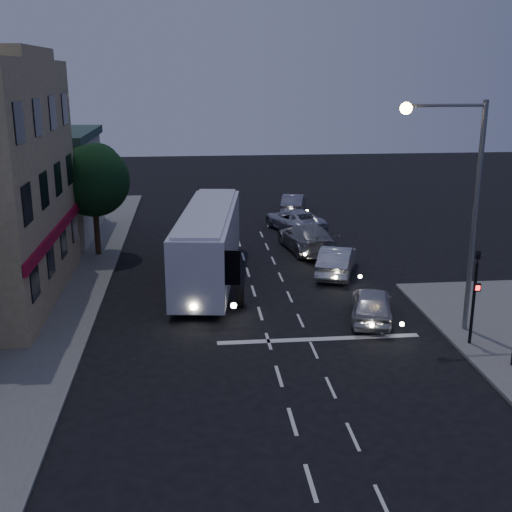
{
  "coord_description": "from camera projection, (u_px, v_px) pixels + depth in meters",
  "views": [
    {
      "loc": [
        -2.82,
        -20.89,
        10.08
      ],
      "look_at": [
        -0.04,
        6.4,
        2.2
      ],
      "focal_mm": 45.0,
      "sensor_mm": 36.0,
      "label": 1
    }
  ],
  "objects": [
    {
      "name": "ground",
      "position": [
        275.0,
        364.0,
        23.04
      ],
      "size": [
        120.0,
        120.0,
        0.0
      ],
      "primitive_type": "plane",
      "color": "black"
    },
    {
      "name": "road_markings",
      "position": [
        296.0,
        327.0,
        26.32
      ],
      "size": [
        8.0,
        30.55,
        0.01
      ],
      "color": "silver",
      "rests_on": "ground"
    },
    {
      "name": "tour_bus",
      "position": [
        209.0,
        242.0,
        31.89
      ],
      "size": [
        3.91,
        12.01,
        3.61
      ],
      "rotation": [
        0.0,
        0.0,
        -0.13
      ],
      "color": "silver",
      "rests_on": "ground"
    },
    {
      "name": "car_suv",
      "position": [
        372.0,
        304.0,
        26.92
      ],
      "size": [
        2.68,
        4.43,
        1.41
      ],
      "primitive_type": "imported",
      "rotation": [
        0.0,
        0.0,
        2.88
      ],
      "color": "silver",
      "rests_on": "ground"
    },
    {
      "name": "car_sedan_a",
      "position": [
        337.0,
        261.0,
        32.97
      ],
      "size": [
        3.05,
        4.83,
        1.5
      ],
      "primitive_type": "imported",
      "rotation": [
        0.0,
        0.0,
        2.79
      ],
      "color": "silver",
      "rests_on": "ground"
    },
    {
      "name": "car_sedan_b",
      "position": [
        306.0,
        238.0,
        37.3
      ],
      "size": [
        3.08,
        5.85,
        1.62
      ],
      "primitive_type": "imported",
      "rotation": [
        0.0,
        0.0,
        3.29
      ],
      "color": "gray",
      "rests_on": "ground"
    },
    {
      "name": "car_sedan_c",
      "position": [
        294.0,
        220.0,
        42.16
      ],
      "size": [
        4.0,
        5.71,
        1.45
      ],
      "primitive_type": "imported",
      "rotation": [
        0.0,
        0.0,
        3.48
      ],
      "color": "#B4B4C1",
      "rests_on": "ground"
    },
    {
      "name": "car_extra",
      "position": [
        294.0,
        204.0,
        47.46
      ],
      "size": [
        2.55,
        4.6,
        1.44
      ],
      "primitive_type": "imported",
      "rotation": [
        0.0,
        0.0,
        2.89
      ],
      "color": "gray",
      "rests_on": "ground"
    },
    {
      "name": "traffic_signal_main",
      "position": [
        475.0,
        286.0,
        23.85
      ],
      "size": [
        0.25,
        0.35,
        4.1
      ],
      "color": "black",
      "rests_on": "sidewalk_near"
    },
    {
      "name": "streetlight",
      "position": [
        461.0,
        191.0,
        24.27
      ],
      "size": [
        3.32,
        0.44,
        9.0
      ],
      "color": "slate",
      "rests_on": "sidewalk_near"
    },
    {
      "name": "low_building_north",
      "position": [
        19.0,
        184.0,
        39.91
      ],
      "size": [
        9.4,
        9.4,
        6.5
      ],
      "color": "tan",
      "rests_on": "sidewalk_far"
    },
    {
      "name": "street_tree",
      "position": [
        93.0,
        177.0,
        35.36
      ],
      "size": [
        4.0,
        4.0,
        6.2
      ],
      "color": "black",
      "rests_on": "sidewalk_far"
    }
  ]
}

